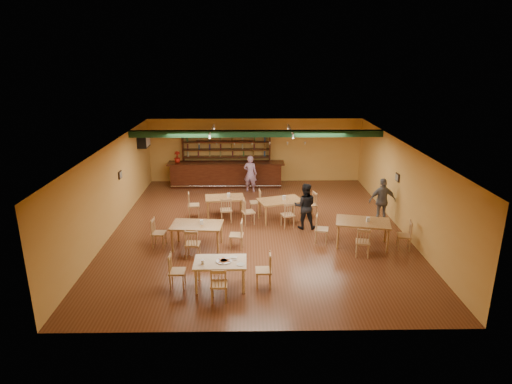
{
  "coord_description": "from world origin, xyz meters",
  "views": [
    {
      "loc": [
        -0.3,
        -14.32,
        5.91
      ],
      "look_at": [
        -0.05,
        0.6,
        1.15
      ],
      "focal_mm": 30.66,
      "sensor_mm": 36.0,
      "label": 1
    }
  ],
  "objects_px": {
    "near_table": "(221,274)",
    "bar_counter": "(226,174)",
    "dining_table_b": "(280,210)",
    "patron_bar": "(250,174)",
    "patron_right_a": "(305,206)",
    "dining_table_c": "(197,236)",
    "dining_table_a": "(225,206)",
    "dining_table_d": "(362,233)"
  },
  "relations": [
    {
      "from": "bar_counter",
      "to": "patron_right_a",
      "type": "height_order",
      "value": "patron_right_a"
    },
    {
      "from": "dining_table_a",
      "to": "dining_table_d",
      "type": "relative_size",
      "value": 0.87
    },
    {
      "from": "bar_counter",
      "to": "dining_table_a",
      "type": "xyz_separation_m",
      "value": [
        0.13,
        -3.82,
        -0.2
      ]
    },
    {
      "from": "near_table",
      "to": "patron_right_a",
      "type": "relative_size",
      "value": 0.84
    },
    {
      "from": "dining_table_a",
      "to": "dining_table_c",
      "type": "distance_m",
      "value": 2.99
    },
    {
      "from": "bar_counter",
      "to": "dining_table_b",
      "type": "xyz_separation_m",
      "value": [
        2.19,
        -4.35,
        -0.18
      ]
    },
    {
      "from": "dining_table_a",
      "to": "patron_right_a",
      "type": "bearing_deg",
      "value": -31.63
    },
    {
      "from": "dining_table_a",
      "to": "dining_table_b",
      "type": "bearing_deg",
      "value": -21.17
    },
    {
      "from": "dining_table_b",
      "to": "patron_bar",
      "type": "distance_m",
      "value": 3.71
    },
    {
      "from": "near_table",
      "to": "patron_bar",
      "type": "relative_size",
      "value": 0.84
    },
    {
      "from": "dining_table_a",
      "to": "patron_bar",
      "type": "distance_m",
      "value": 3.18
    },
    {
      "from": "dining_table_c",
      "to": "dining_table_d",
      "type": "relative_size",
      "value": 0.95
    },
    {
      "from": "dining_table_a",
      "to": "patron_bar",
      "type": "xyz_separation_m",
      "value": [
        0.98,
        2.99,
        0.45
      ]
    },
    {
      "from": "dining_table_a",
      "to": "dining_table_c",
      "type": "height_order",
      "value": "dining_table_c"
    },
    {
      "from": "dining_table_d",
      "to": "patron_right_a",
      "type": "bearing_deg",
      "value": 150.43
    },
    {
      "from": "near_table",
      "to": "dining_table_a",
      "type": "bearing_deg",
      "value": 91.32
    },
    {
      "from": "bar_counter",
      "to": "patron_bar",
      "type": "distance_m",
      "value": 1.4
    },
    {
      "from": "patron_bar",
      "to": "patron_right_a",
      "type": "bearing_deg",
      "value": 127.74
    },
    {
      "from": "dining_table_a",
      "to": "dining_table_d",
      "type": "bearing_deg",
      "value": -38.75
    },
    {
      "from": "patron_right_a",
      "to": "patron_bar",
      "type": "bearing_deg",
      "value": -61.83
    },
    {
      "from": "bar_counter",
      "to": "dining_table_d",
      "type": "bearing_deg",
      "value": -55.05
    },
    {
      "from": "bar_counter",
      "to": "dining_table_b",
      "type": "bearing_deg",
      "value": -63.29
    },
    {
      "from": "dining_table_b",
      "to": "dining_table_c",
      "type": "relative_size",
      "value": 0.99
    },
    {
      "from": "dining_table_b",
      "to": "dining_table_d",
      "type": "distance_m",
      "value": 3.37
    },
    {
      "from": "bar_counter",
      "to": "dining_table_d",
      "type": "distance_m",
      "value": 8.12
    },
    {
      "from": "dining_table_a",
      "to": "dining_table_c",
      "type": "relative_size",
      "value": 0.92
    },
    {
      "from": "patron_bar",
      "to": "dining_table_a",
      "type": "bearing_deg",
      "value": 86.08
    },
    {
      "from": "dining_table_c",
      "to": "dining_table_d",
      "type": "height_order",
      "value": "dining_table_d"
    },
    {
      "from": "dining_table_b",
      "to": "patron_bar",
      "type": "bearing_deg",
      "value": 89.49
    },
    {
      "from": "dining_table_d",
      "to": "patron_right_a",
      "type": "height_order",
      "value": "patron_right_a"
    },
    {
      "from": "patron_right_a",
      "to": "dining_table_c",
      "type": "bearing_deg",
      "value": 28.25
    },
    {
      "from": "near_table",
      "to": "bar_counter",
      "type": "bearing_deg",
      "value": 91.4
    },
    {
      "from": "dining_table_a",
      "to": "dining_table_c",
      "type": "xyz_separation_m",
      "value": [
        -0.72,
        -2.9,
        0.03
      ]
    },
    {
      "from": "dining_table_c",
      "to": "patron_right_a",
      "type": "bearing_deg",
      "value": 28.31
    },
    {
      "from": "dining_table_b",
      "to": "dining_table_a",
      "type": "bearing_deg",
      "value": 147.9
    },
    {
      "from": "dining_table_c",
      "to": "patron_right_a",
      "type": "xyz_separation_m",
      "value": [
        3.58,
        1.57,
        0.42
      ]
    },
    {
      "from": "bar_counter",
      "to": "patron_bar",
      "type": "height_order",
      "value": "patron_bar"
    },
    {
      "from": "dining_table_b",
      "to": "patron_right_a",
      "type": "relative_size",
      "value": 0.95
    },
    {
      "from": "dining_table_a",
      "to": "patron_bar",
      "type": "relative_size",
      "value": 0.89
    },
    {
      "from": "dining_table_a",
      "to": "dining_table_d",
      "type": "height_order",
      "value": "dining_table_d"
    },
    {
      "from": "dining_table_a",
      "to": "dining_table_b",
      "type": "height_order",
      "value": "dining_table_b"
    },
    {
      "from": "dining_table_a",
      "to": "bar_counter",
      "type": "bearing_deg",
      "value": 85.26
    }
  ]
}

